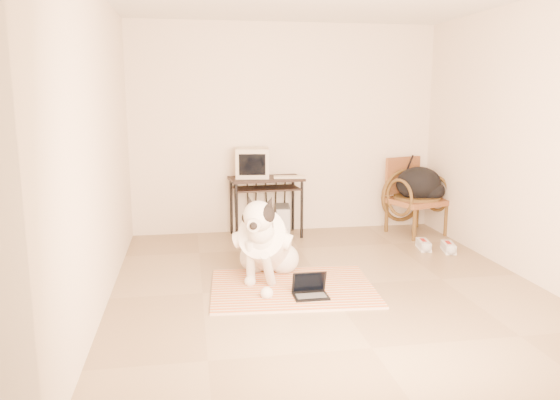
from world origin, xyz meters
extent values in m
plane|color=#8D7556|center=(0.00, 0.00, 0.00)|extent=(4.50, 4.50, 0.00)
plane|color=beige|center=(0.00, 2.25, 1.35)|extent=(4.50, 0.00, 4.50)
plane|color=beige|center=(0.00, -2.25, 1.35)|extent=(4.50, 0.00, 4.50)
plane|color=beige|center=(-2.00, 0.00, 1.35)|extent=(0.00, 4.50, 4.50)
plane|color=beige|center=(2.00, 0.00, 1.35)|extent=(0.00, 4.50, 4.50)
cube|color=#E75521|center=(-0.36, -0.48, 0.01)|extent=(1.53, 0.34, 0.02)
cube|color=#487E36|center=(-0.35, -0.25, 0.01)|extent=(1.53, 0.34, 0.02)
cube|color=#59356F|center=(-0.33, -0.02, 0.01)|extent=(1.53, 0.34, 0.02)
cube|color=gold|center=(-0.31, 0.21, 0.01)|extent=(1.53, 0.34, 0.02)
cube|color=beige|center=(-0.30, 0.44, 0.01)|extent=(1.53, 0.34, 0.02)
sphere|color=silver|center=(-0.62, 0.54, 0.15)|extent=(0.31, 0.31, 0.31)
sphere|color=silver|center=(-0.34, 0.44, 0.15)|extent=(0.31, 0.31, 0.31)
ellipsoid|color=silver|center=(-0.48, 0.48, 0.18)|extent=(0.38, 0.35, 0.31)
ellipsoid|color=silver|center=(-0.54, 0.30, 0.39)|extent=(0.60, 0.80, 0.67)
cylinder|color=white|center=(-0.54, 0.31, 0.39)|extent=(0.64, 0.72, 0.61)
sphere|color=silver|center=(-0.61, 0.11, 0.54)|extent=(0.26, 0.26, 0.26)
sphere|color=silver|center=(-0.65, 0.02, 0.70)|extent=(0.29, 0.29, 0.29)
ellipsoid|color=black|center=(-0.60, 0.00, 0.72)|extent=(0.22, 0.25, 0.21)
cylinder|color=silver|center=(-0.69, -0.10, 0.66)|extent=(0.16, 0.18, 0.12)
sphere|color=black|center=(-0.71, -0.17, 0.66)|extent=(0.07, 0.07, 0.07)
cone|color=black|center=(-0.71, 0.11, 0.81)|extent=(0.15, 0.17, 0.18)
cone|color=black|center=(-0.54, 0.05, 0.81)|extent=(0.16, 0.16, 0.18)
torus|color=silver|center=(-0.62, 0.10, 0.59)|extent=(0.28, 0.21, 0.23)
cylinder|color=silver|center=(-0.71, 0.13, 0.23)|extent=(0.12, 0.15, 0.43)
cylinder|color=silver|center=(-0.56, -0.05, 0.20)|extent=(0.21, 0.39, 0.44)
sphere|color=silver|center=(-0.72, 0.11, 0.05)|extent=(0.11, 0.11, 0.11)
sphere|color=silver|center=(-0.61, -0.25, 0.06)|extent=(0.11, 0.11, 0.11)
cone|color=black|center=(-0.41, 0.74, 0.05)|extent=(0.09, 0.43, 0.11)
cube|color=black|center=(-0.22, -0.31, 0.03)|extent=(0.31, 0.22, 0.02)
cube|color=#4D4D4F|center=(-0.22, -0.32, 0.04)|extent=(0.26, 0.13, 0.00)
cube|color=black|center=(-0.22, -0.23, 0.13)|extent=(0.31, 0.08, 0.20)
cube|color=black|center=(-0.22, -0.24, 0.14)|extent=(0.27, 0.06, 0.18)
cube|color=black|center=(-0.30, 1.97, 0.75)|extent=(0.95, 0.57, 0.03)
cube|color=black|center=(-0.30, 1.92, 0.63)|extent=(0.84, 0.46, 0.02)
cylinder|color=black|center=(-0.70, 1.72, 0.37)|extent=(0.04, 0.04, 0.73)
cylinder|color=black|center=(-0.73, 2.15, 0.37)|extent=(0.04, 0.04, 0.73)
cylinder|color=black|center=(0.13, 1.78, 0.37)|extent=(0.04, 0.04, 0.73)
cylinder|color=black|center=(0.10, 2.21, 0.37)|extent=(0.04, 0.04, 0.73)
cube|color=beige|center=(-0.46, 2.03, 0.95)|extent=(0.46, 0.44, 0.37)
cube|color=black|center=(-0.49, 1.84, 0.95)|extent=(0.33, 0.05, 0.26)
cube|color=beige|center=(-0.01, 1.88, 0.77)|extent=(0.40, 0.19, 0.03)
cube|color=#4D4D4F|center=(-0.08, 1.96, 0.19)|extent=(0.22, 0.43, 0.39)
cube|color=silver|center=(-0.11, 1.76, 0.19)|extent=(0.17, 0.03, 0.37)
cube|color=brown|center=(1.65, 1.75, 0.43)|extent=(0.82, 0.80, 0.07)
cylinder|color=#3C2710|center=(1.65, 1.75, 0.48)|extent=(0.60, 0.60, 0.04)
cube|color=brown|center=(1.56, 2.02, 0.74)|extent=(0.54, 0.22, 0.49)
cylinder|color=#3C2710|center=(1.48, 1.41, 0.20)|extent=(0.05, 0.05, 0.40)
cylinder|color=#3C2710|center=(1.31, 1.91, 0.20)|extent=(0.05, 0.05, 0.40)
cylinder|color=#3C2710|center=(1.99, 1.58, 0.20)|extent=(0.05, 0.05, 0.40)
cylinder|color=#3C2710|center=(1.82, 2.09, 0.20)|extent=(0.05, 0.05, 0.40)
ellipsoid|color=black|center=(1.66, 1.74, 0.67)|extent=(0.59, 0.48, 0.43)
ellipsoid|color=black|center=(1.80, 1.67, 0.58)|extent=(0.37, 0.30, 0.25)
cube|color=silver|center=(1.45, 1.04, 0.01)|extent=(0.17, 0.32, 0.03)
cube|color=#98989E|center=(1.45, 1.04, 0.06)|extent=(0.16, 0.31, 0.10)
cube|color=maroon|center=(1.45, 1.04, 0.10)|extent=(0.08, 0.16, 0.02)
cube|color=silver|center=(1.69, 0.89, 0.01)|extent=(0.19, 0.32, 0.03)
cube|color=#98989E|center=(1.69, 0.89, 0.06)|extent=(0.18, 0.31, 0.10)
cube|color=maroon|center=(1.69, 0.89, 0.10)|extent=(0.08, 0.16, 0.02)
camera|label=1|loc=(-1.26, -4.81, 1.79)|focal=35.00mm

